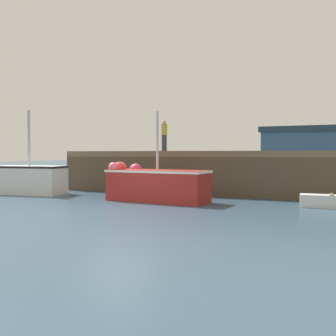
% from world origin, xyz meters
% --- Properties ---
extents(ground, '(120.00, 160.00, 0.10)m').
position_xyz_m(ground, '(0.00, 0.00, -0.05)').
color(ground, '#334C60').
extents(pier, '(14.71, 6.70, 1.88)m').
position_xyz_m(pier, '(1.68, 7.41, 1.56)').
color(pier, brown).
rests_on(pier, ground).
extents(fishing_boat_near_left, '(3.26, 1.75, 3.65)m').
position_xyz_m(fishing_boat_near_left, '(-5.92, 2.46, 0.67)').
color(fishing_boat_near_left, silver).
rests_on(fishing_boat_near_left, ground).
extents(fishing_boat_near_right, '(4.16, 1.68, 3.33)m').
position_xyz_m(fishing_boat_near_right, '(0.22, 2.37, 0.66)').
color(fishing_boat_near_right, maroon).
rests_on(fishing_boat_near_right, ground).
extents(rowboat, '(1.97, 0.66, 0.46)m').
position_xyz_m(rowboat, '(6.23, 3.12, 0.21)').
color(rowboat, silver).
rests_on(rowboat, ground).
extents(dockworker, '(0.34, 0.34, 1.78)m').
position_xyz_m(dockworker, '(-2.61, 9.44, 2.78)').
color(dockworker, '#2D3342').
rests_on(dockworker, pier).
extents(warehouse, '(10.67, 7.09, 4.18)m').
position_xyz_m(warehouse, '(5.15, 28.02, 2.11)').
color(warehouse, '#385675').
rests_on(warehouse, ground).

